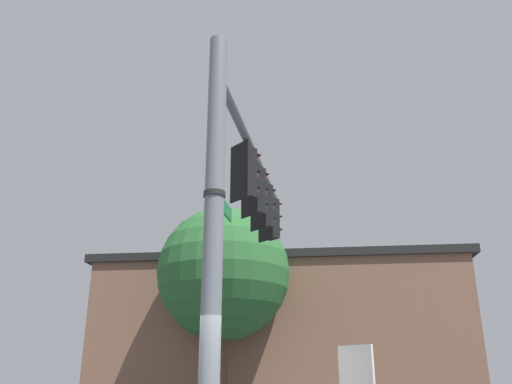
# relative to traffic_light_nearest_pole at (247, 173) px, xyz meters

# --- Properties ---
(signal_pole) EXTENTS (0.30, 0.30, 7.09)m
(signal_pole) POSITION_rel_traffic_light_nearest_pole_xyz_m (1.44, -1.87, -2.04)
(signal_pole) COLOR slate
(signal_pole) RESTS_ON ground
(mast_arm) EXTENTS (4.08, 5.16, 0.18)m
(mast_arm) POSITION_rel_traffic_light_nearest_pole_xyz_m (-0.53, 0.66, 0.79)
(mast_arm) COLOR slate
(traffic_light_nearest_pole) EXTENTS (0.54, 0.49, 1.31)m
(traffic_light_nearest_pole) POSITION_rel_traffic_light_nearest_pole_xyz_m (0.00, 0.00, 0.00)
(traffic_light_nearest_pole) COLOR black
(traffic_light_mid_inner) EXTENTS (0.54, 0.49, 1.31)m
(traffic_light_mid_inner) POSITION_rel_traffic_light_nearest_pole_xyz_m (-0.65, 0.84, 0.00)
(traffic_light_mid_inner) COLOR black
(traffic_light_mid_outer) EXTENTS (0.54, 0.49, 1.31)m
(traffic_light_mid_outer) POSITION_rel_traffic_light_nearest_pole_xyz_m (-1.31, 1.68, 0.00)
(traffic_light_mid_outer) COLOR black
(traffic_light_arm_end) EXTENTS (0.54, 0.49, 1.31)m
(traffic_light_arm_end) POSITION_rel_traffic_light_nearest_pole_xyz_m (-1.96, 2.51, 0.00)
(traffic_light_arm_end) COLOR black
(street_name_sign) EXTENTS (0.85, 1.04, 0.22)m
(street_name_sign) POSITION_rel_traffic_light_nearest_pole_xyz_m (1.28, -1.66, -1.29)
(street_name_sign) COLOR #147238
(storefront_building) EXTENTS (14.84, 14.21, 6.16)m
(storefront_building) POSITION_rel_traffic_light_nearest_pole_xyz_m (-8.06, 8.75, -2.50)
(storefront_building) COLOR brown
(storefront_building) RESTS_ON ground
(tree_by_storefront) EXTENTS (4.50, 4.50, 7.38)m
(tree_by_storefront) POSITION_rel_traffic_light_nearest_pole_xyz_m (-6.54, 4.56, -0.49)
(tree_by_storefront) COLOR #4C3823
(tree_by_storefront) RESTS_ON ground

